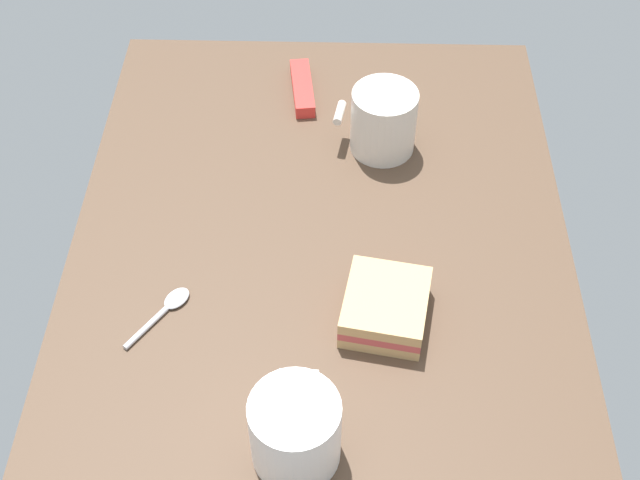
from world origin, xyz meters
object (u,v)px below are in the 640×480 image
object	(u,v)px
coffee_mug_black	(383,120)
coffee_mug_milky	(295,430)
spoon	(167,308)
snack_bar	(302,88)
sandwich_main	(386,307)

from	to	relation	value
coffee_mug_black	coffee_mug_milky	bearing A→B (deg)	168.10
spoon	coffee_mug_black	bearing A→B (deg)	-41.83
spoon	snack_bar	xyz separation A→B (cm)	(40.96, -14.65, 0.62)
sandwich_main	snack_bar	size ratio (longest dim) A/B	1.03
coffee_mug_milky	sandwich_main	size ratio (longest dim) A/B	0.97
coffee_mug_black	snack_bar	world-z (taller)	coffee_mug_black
coffee_mug_black	spoon	bearing A→B (deg)	138.17
sandwich_main	spoon	distance (cm)	26.13
coffee_mug_black	spoon	xyz separation A→B (cm)	(-29.45, 26.35, -4.50)
coffee_mug_black	spoon	world-z (taller)	coffee_mug_black
coffee_mug_milky	sandwich_main	xyz separation A→B (cm)	(17.61, -9.74, -2.64)
coffee_mug_black	coffee_mug_milky	xyz separation A→B (cm)	(-47.60, 10.03, -0.04)
snack_bar	spoon	bearing A→B (deg)	153.24
spoon	snack_bar	distance (cm)	43.50
snack_bar	coffee_mug_milky	bearing A→B (deg)	174.54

